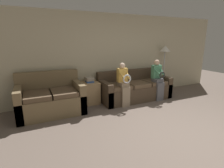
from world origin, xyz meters
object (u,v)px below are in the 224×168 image
at_px(side_shelf, 90,92).
at_px(floor_lamp, 165,52).
at_px(couch_main, 134,89).
at_px(book_stack, 89,80).
at_px(couch_side, 51,99).
at_px(child_left_seated, 124,83).
at_px(child_right_seated, 158,78).

height_order(side_shelf, floor_lamp, floor_lamp).
xyz_separation_m(couch_main, floor_lamp, (1.36, 0.27, 1.06)).
relative_size(couch_main, book_stack, 7.09).
bearing_deg(couch_side, floor_lamp, 4.24).
relative_size(couch_side, child_left_seated, 1.31).
height_order(book_stack, floor_lamp, floor_lamp).
relative_size(couch_main, child_left_seated, 1.85).
bearing_deg(child_left_seated, couch_main, 32.48).
distance_m(couch_main, side_shelf, 1.39).
bearing_deg(couch_side, book_stack, 11.82).
relative_size(couch_main, side_shelf, 3.54).
height_order(couch_main, child_left_seated, child_left_seated).
xyz_separation_m(side_shelf, book_stack, (-0.01, 0.01, 0.38)).
height_order(child_right_seated, side_shelf, child_right_seated).
distance_m(child_right_seated, book_stack, 2.05).
xyz_separation_m(child_right_seated, side_shelf, (-1.96, 0.57, -0.35)).
bearing_deg(child_left_seated, side_shelf, 143.47).
distance_m(couch_side, child_right_seated, 3.09).
distance_m(couch_main, couch_side, 2.47).
bearing_deg(child_right_seated, couch_side, 173.44).
relative_size(couch_main, floor_lamp, 1.37).
xyz_separation_m(couch_side, child_left_seated, (1.88, -0.36, 0.30)).
xyz_separation_m(child_left_seated, floor_lamp, (1.94, 0.64, 0.73)).
relative_size(couch_side, floor_lamp, 0.97).
height_order(child_right_seated, book_stack, child_right_seated).
xyz_separation_m(couch_side, floor_lamp, (3.83, 0.28, 1.03)).
distance_m(couch_main, child_right_seated, 0.78).
bearing_deg(floor_lamp, side_shelf, -178.72).
bearing_deg(couch_main, side_shelf, 171.43).
height_order(couch_side, book_stack, couch_side).
relative_size(couch_main, couch_side, 1.41).
distance_m(side_shelf, book_stack, 0.38).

